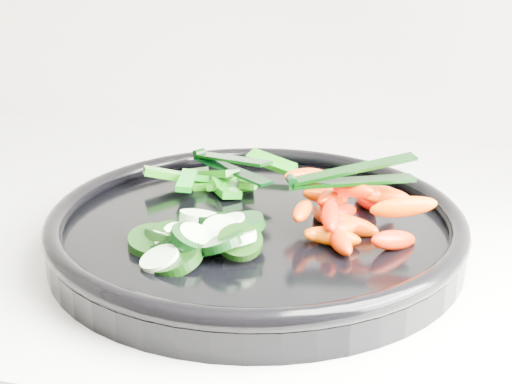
# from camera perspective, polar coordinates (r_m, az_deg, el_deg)

# --- Properties ---
(veggie_tray) EXTENTS (0.40, 0.40, 0.04)m
(veggie_tray) POSITION_cam_1_polar(r_m,az_deg,el_deg) (0.64, -0.00, -2.88)
(veggie_tray) COLOR black
(veggie_tray) RESTS_ON counter
(cucumber_pile) EXTENTS (0.13, 0.12, 0.04)m
(cucumber_pile) POSITION_cam_1_polar(r_m,az_deg,el_deg) (0.60, -5.26, -3.70)
(cucumber_pile) COLOR black
(cucumber_pile) RESTS_ON veggie_tray
(carrot_pile) EXTENTS (0.14, 0.15, 0.06)m
(carrot_pile) POSITION_cam_1_polar(r_m,az_deg,el_deg) (0.63, 7.38, -1.43)
(carrot_pile) COLOR #FF5700
(carrot_pile) RESTS_ON veggie_tray
(pepper_pile) EXTENTS (0.15, 0.12, 0.03)m
(pepper_pile) POSITION_cam_1_polar(r_m,az_deg,el_deg) (0.73, -3.18, 1.08)
(pepper_pile) COLOR #0C720A
(pepper_pile) RESTS_ON veggie_tray
(tong_carrot) EXTENTS (0.11, 0.06, 0.02)m
(tong_carrot) POSITION_cam_1_polar(r_m,az_deg,el_deg) (0.62, 7.49, 1.32)
(tong_carrot) COLOR black
(tong_carrot) RESTS_ON carrot_pile
(tong_pepper) EXTENTS (0.10, 0.08, 0.02)m
(tong_pepper) POSITION_cam_1_polar(r_m,az_deg,el_deg) (0.72, -2.17, 2.30)
(tong_pepper) COLOR black
(tong_pepper) RESTS_ON pepper_pile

